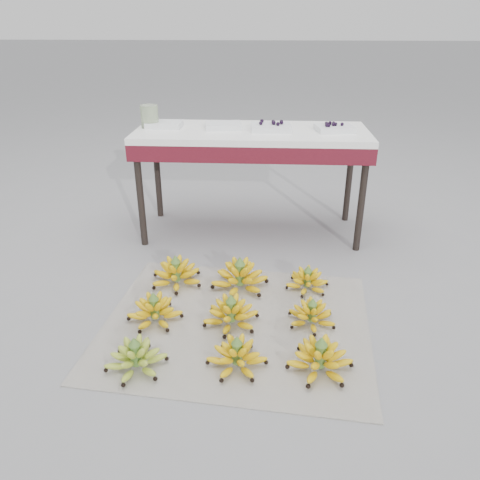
# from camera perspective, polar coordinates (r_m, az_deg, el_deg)

# --- Properties ---
(ground) EXTENTS (60.00, 60.00, 0.00)m
(ground) POSITION_cam_1_polar(r_m,az_deg,el_deg) (2.32, 0.68, -9.46)
(ground) COLOR gray
(ground) RESTS_ON ground
(newspaper_mat) EXTENTS (1.35, 1.17, 0.01)m
(newspaper_mat) POSITION_cam_1_polar(r_m,az_deg,el_deg) (2.28, -0.45, -10.17)
(newspaper_mat) COLOR white
(newspaper_mat) RESTS_ON ground
(bunch_front_left) EXTENTS (0.27, 0.27, 0.16)m
(bunch_front_left) POSITION_cam_1_polar(r_m,az_deg,el_deg) (2.04, -12.57, -13.82)
(bunch_front_left) COLOR #7FA333
(bunch_front_left) RESTS_ON newspaper_mat
(bunch_front_center) EXTENTS (0.32, 0.32, 0.15)m
(bunch_front_center) POSITION_cam_1_polar(r_m,az_deg,el_deg) (2.00, -0.38, -13.95)
(bunch_front_center) COLOR yellow
(bunch_front_center) RESTS_ON newspaper_mat
(bunch_front_right) EXTENTS (0.29, 0.29, 0.17)m
(bunch_front_right) POSITION_cam_1_polar(r_m,az_deg,el_deg) (2.01, 9.74, -14.07)
(bunch_front_right) COLOR yellow
(bunch_front_right) RESTS_ON newspaper_mat
(bunch_mid_left) EXTENTS (0.33, 0.33, 0.16)m
(bunch_mid_left) POSITION_cam_1_polar(r_m,az_deg,el_deg) (2.30, -10.36, -8.51)
(bunch_mid_left) COLOR yellow
(bunch_mid_left) RESTS_ON newspaper_mat
(bunch_mid_center) EXTENTS (0.29, 0.29, 0.16)m
(bunch_mid_center) POSITION_cam_1_polar(r_m,az_deg,el_deg) (2.24, -1.09, -8.97)
(bunch_mid_center) COLOR yellow
(bunch_mid_center) RESTS_ON newspaper_mat
(bunch_mid_right) EXTENTS (0.28, 0.28, 0.14)m
(bunch_mid_right) POSITION_cam_1_polar(r_m,az_deg,el_deg) (2.27, 8.73, -9.00)
(bunch_mid_right) COLOR yellow
(bunch_mid_right) RESTS_ON newspaper_mat
(bunch_back_left) EXTENTS (0.36, 0.36, 0.17)m
(bunch_back_left) POSITION_cam_1_polar(r_m,az_deg,el_deg) (2.58, -7.77, -4.10)
(bunch_back_left) COLOR yellow
(bunch_back_left) RESTS_ON newspaper_mat
(bunch_back_center) EXTENTS (0.36, 0.36, 0.19)m
(bunch_back_center) POSITION_cam_1_polar(r_m,az_deg,el_deg) (2.52, -0.02, -4.56)
(bunch_back_center) COLOR yellow
(bunch_back_center) RESTS_ON newspaper_mat
(bunch_back_right) EXTENTS (0.27, 0.27, 0.14)m
(bunch_back_right) POSITION_cam_1_polar(r_m,az_deg,el_deg) (2.54, 8.21, -4.94)
(bunch_back_right) COLOR yellow
(bunch_back_right) RESTS_ON newspaper_mat
(vendor_table) EXTENTS (1.45, 0.58, 0.70)m
(vendor_table) POSITION_cam_1_polar(r_m,az_deg,el_deg) (3.01, 1.41, 11.82)
(vendor_table) COLOR black
(vendor_table) RESTS_ON ground
(tray_far_left) EXTENTS (0.22, 0.16, 0.04)m
(tray_far_left) POSITION_cam_1_polar(r_m,az_deg,el_deg) (3.10, -9.21, 13.74)
(tray_far_left) COLOR silver
(tray_far_left) RESTS_ON vendor_table
(tray_left) EXTENTS (0.25, 0.19, 0.04)m
(tray_left) POSITION_cam_1_polar(r_m,az_deg,el_deg) (3.03, -2.06, 13.77)
(tray_left) COLOR silver
(tray_left) RESTS_ON vendor_table
(tray_right) EXTENTS (0.25, 0.19, 0.06)m
(tray_right) POSITION_cam_1_polar(r_m,az_deg,el_deg) (2.97, 3.82, 13.57)
(tray_right) COLOR silver
(tray_right) RESTS_ON vendor_table
(tray_far_right) EXTENTS (0.25, 0.20, 0.06)m
(tray_far_right) POSITION_cam_1_polar(r_m,az_deg,el_deg) (3.00, 11.42, 13.21)
(tray_far_right) COLOR silver
(tray_far_right) RESTS_ON vendor_table
(glass_jar) EXTENTS (0.14, 0.14, 0.14)m
(glass_jar) POSITION_cam_1_polar(r_m,az_deg,el_deg) (3.10, -10.97, 14.58)
(glass_jar) COLOR beige
(glass_jar) RESTS_ON vendor_table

